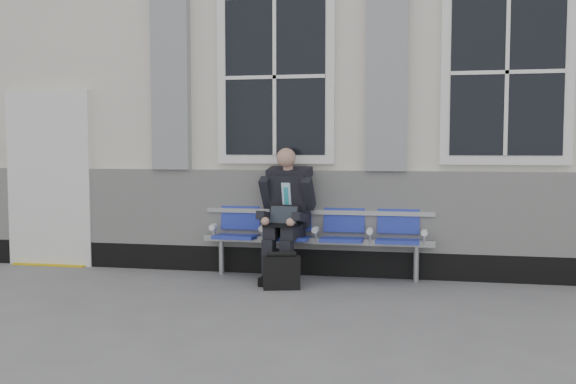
# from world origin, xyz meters

# --- Properties ---
(ground) EXTENTS (70.00, 70.00, 0.00)m
(ground) POSITION_xyz_m (0.00, 0.00, 0.00)
(ground) COLOR slate
(ground) RESTS_ON ground
(station_building) EXTENTS (14.40, 4.40, 4.49)m
(station_building) POSITION_xyz_m (-0.02, 3.47, 2.22)
(station_building) COLOR silver
(station_building) RESTS_ON ground
(bench) EXTENTS (2.60, 0.47, 0.91)m
(bench) POSITION_xyz_m (-1.66, 1.32, 0.55)
(bench) COLOR #9EA0A3
(bench) RESTS_ON ground
(businessman) EXTENTS (0.62, 0.83, 1.45)m
(businessman) POSITION_xyz_m (-1.97, 1.19, 0.78)
(businessman) COLOR black
(businessman) RESTS_ON ground
(briefcase) EXTENTS (0.41, 0.25, 0.39)m
(briefcase) POSITION_xyz_m (-1.92, 0.68, 0.18)
(briefcase) COLOR black
(briefcase) RESTS_ON ground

